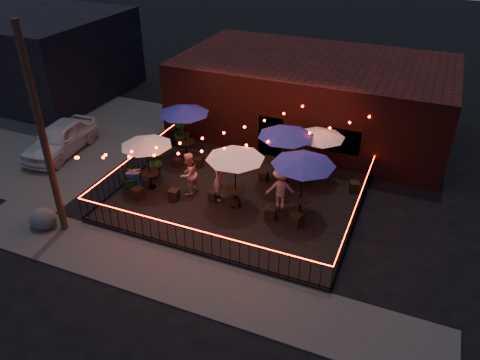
% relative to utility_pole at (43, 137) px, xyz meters
% --- Properties ---
extents(ground, '(110.00, 110.00, 0.00)m').
position_rel_utility_pole_xyz_m(ground, '(5.40, 2.60, -4.00)').
color(ground, black).
rests_on(ground, ground).
extents(patio, '(10.00, 8.00, 0.15)m').
position_rel_utility_pole_xyz_m(patio, '(5.40, 4.60, -3.92)').
color(patio, black).
rests_on(patio, ground).
extents(sidewalk, '(18.00, 2.50, 0.05)m').
position_rel_utility_pole_xyz_m(sidewalk, '(5.40, -0.65, -3.98)').
color(sidewalk, '#43413E').
rests_on(sidewalk, ground).
extents(parking_lot, '(11.00, 12.00, 0.02)m').
position_rel_utility_pole_xyz_m(parking_lot, '(-6.60, 6.60, -3.99)').
color(parking_lot, '#43413E').
rests_on(parking_lot, ground).
extents(brick_building, '(14.00, 8.00, 4.00)m').
position_rel_utility_pole_xyz_m(brick_building, '(6.40, 12.59, -2.00)').
color(brick_building, '#38140F').
rests_on(brick_building, ground).
extents(background_building, '(12.00, 9.00, 5.00)m').
position_rel_utility_pole_xyz_m(background_building, '(-12.60, 11.60, -1.50)').
color(background_building, black).
rests_on(background_building, ground).
extents(utility_pole, '(0.26, 0.26, 8.00)m').
position_rel_utility_pole_xyz_m(utility_pole, '(0.00, 0.00, 0.00)').
color(utility_pole, '#332815').
rests_on(utility_pole, ground).
extents(fence_front, '(10.00, 0.04, 1.04)m').
position_rel_utility_pole_xyz_m(fence_front, '(5.40, 0.60, -3.34)').
color(fence_front, black).
rests_on(fence_front, patio).
extents(fence_left, '(0.04, 8.00, 1.04)m').
position_rel_utility_pole_xyz_m(fence_left, '(0.40, 4.60, -3.34)').
color(fence_left, black).
rests_on(fence_left, patio).
extents(fence_right, '(0.04, 8.00, 1.04)m').
position_rel_utility_pole_xyz_m(fence_right, '(10.40, 4.60, -3.34)').
color(fence_right, black).
rests_on(fence_right, patio).
extents(festoon_lights, '(10.02, 8.72, 1.32)m').
position_rel_utility_pole_xyz_m(festoon_lights, '(4.39, 4.30, -1.48)').
color(festoon_lights, '#F51506').
rests_on(festoon_lights, ground).
extents(cafe_table_0, '(2.63, 2.63, 2.43)m').
position_rel_utility_pole_xyz_m(cafe_table_0, '(1.60, 3.75, -1.64)').
color(cafe_table_0, black).
rests_on(cafe_table_0, patio).
extents(cafe_table_1, '(2.59, 2.59, 2.69)m').
position_rel_utility_pole_xyz_m(cafe_table_1, '(1.67, 6.89, -1.39)').
color(cafe_table_1, black).
rests_on(cafe_table_1, patio).
extents(cafe_table_2, '(2.90, 2.90, 2.60)m').
position_rel_utility_pole_xyz_m(cafe_table_2, '(5.60, 3.91, -1.48)').
color(cafe_table_2, black).
rests_on(cafe_table_2, patio).
extents(cafe_table_3, '(2.91, 2.91, 2.68)m').
position_rel_utility_pole_xyz_m(cafe_table_3, '(6.84, 6.46, -1.40)').
color(cafe_table_3, black).
rests_on(cafe_table_3, patio).
extents(cafe_table_4, '(3.04, 3.04, 2.74)m').
position_rel_utility_pole_xyz_m(cafe_table_4, '(8.24, 4.27, -1.35)').
color(cafe_table_4, black).
rests_on(cafe_table_4, patio).
extents(cafe_table_5, '(2.84, 2.84, 2.41)m').
position_rel_utility_pole_xyz_m(cafe_table_5, '(8.09, 7.40, -1.65)').
color(cafe_table_5, black).
rests_on(cafe_table_5, patio).
extents(bistro_chair_0, '(0.48, 0.48, 0.49)m').
position_rel_utility_pole_xyz_m(bistro_chair_0, '(1.56, 2.78, -3.61)').
color(bistro_chair_0, black).
rests_on(bistro_chair_0, patio).
extents(bistro_chair_1, '(0.41, 0.41, 0.47)m').
position_rel_utility_pole_xyz_m(bistro_chair_1, '(3.03, 3.31, -3.61)').
color(bistro_chair_1, black).
rests_on(bistro_chair_1, patio).
extents(bistro_chair_2, '(0.36, 0.36, 0.41)m').
position_rel_utility_pole_xyz_m(bistro_chair_2, '(1.74, 5.83, -3.65)').
color(bistro_chair_2, black).
rests_on(bistro_chair_2, patio).
extents(bistro_chair_3, '(0.43, 0.43, 0.43)m').
position_rel_utility_pole_xyz_m(bistro_chair_3, '(2.65, 6.26, -3.64)').
color(bistro_chair_3, black).
rests_on(bistro_chair_3, patio).
extents(bistro_chair_4, '(0.43, 0.43, 0.42)m').
position_rel_utility_pole_xyz_m(bistro_chair_4, '(4.59, 3.93, -3.64)').
color(bistro_chair_4, black).
rests_on(bistro_chair_4, patio).
extents(bistro_chair_5, '(0.37, 0.37, 0.40)m').
position_rel_utility_pole_xyz_m(bistro_chair_5, '(5.60, 3.87, -3.65)').
color(bistro_chair_5, black).
rests_on(bistro_chair_5, patio).
extents(bistro_chair_6, '(0.40, 0.40, 0.44)m').
position_rel_utility_pole_xyz_m(bistro_chair_6, '(4.72, 6.65, -3.63)').
color(bistro_chair_6, black).
rests_on(bistro_chair_6, patio).
extents(bistro_chair_7, '(0.37, 0.37, 0.42)m').
position_rel_utility_pole_xyz_m(bistro_chair_7, '(5.96, 6.28, -3.64)').
color(bistro_chair_7, black).
rests_on(bistro_chair_7, patio).
extents(bistro_chair_8, '(0.48, 0.48, 0.50)m').
position_rel_utility_pole_xyz_m(bistro_chair_8, '(7.24, 3.62, -3.60)').
color(bistro_chair_8, black).
rests_on(bistro_chair_8, patio).
extents(bistro_chair_9, '(0.55, 0.55, 0.52)m').
position_rel_utility_pole_xyz_m(bistro_chair_9, '(8.32, 3.59, -3.59)').
color(bistro_chair_9, black).
rests_on(bistro_chair_9, patio).
extents(bistro_chair_10, '(0.47, 0.47, 0.51)m').
position_rel_utility_pole_xyz_m(bistro_chair_10, '(7.57, 6.81, -3.60)').
color(bistro_chair_10, black).
rests_on(bistro_chair_10, patio).
extents(bistro_chair_11, '(0.48, 0.48, 0.47)m').
position_rel_utility_pole_xyz_m(bistro_chair_11, '(9.91, 6.91, -3.62)').
color(bistro_chair_11, black).
rests_on(bistro_chair_11, patio).
extents(patron_a, '(0.63, 0.81, 1.96)m').
position_rel_utility_pole_xyz_m(patron_a, '(4.75, 4.13, -2.87)').
color(patron_a, tan).
rests_on(patron_a, patio).
extents(patron_b, '(0.92, 1.07, 1.93)m').
position_rel_utility_pole_xyz_m(patron_b, '(3.39, 4.00, -2.89)').
color(patron_b, '#D2B591').
rests_on(patron_b, patio).
extents(patron_c, '(1.37, 1.08, 1.85)m').
position_rel_utility_pole_xyz_m(patron_c, '(7.33, 4.49, -2.92)').
color(patron_c, '#D5B488').
rests_on(patron_c, patio).
extents(potted_shrub_a, '(1.29, 1.16, 1.27)m').
position_rel_utility_pole_xyz_m(potted_shrub_a, '(0.86, 3.48, -3.21)').
color(potted_shrub_a, '#193C0E').
rests_on(potted_shrub_a, patio).
extents(potted_shrub_b, '(0.89, 0.75, 1.48)m').
position_rel_utility_pole_xyz_m(potted_shrub_b, '(1.36, 4.66, -3.11)').
color(potted_shrub_b, '#11370F').
rests_on(potted_shrub_b, patio).
extents(potted_shrub_c, '(0.90, 0.90, 1.44)m').
position_rel_utility_pole_xyz_m(potted_shrub_c, '(0.80, 8.01, -3.13)').
color(potted_shrub_c, '#1C4010').
rests_on(potted_shrub_c, patio).
extents(cooler, '(0.70, 0.61, 0.77)m').
position_rel_utility_pole_xyz_m(cooler, '(0.90, 3.54, -3.46)').
color(cooler, '#1744B5').
rests_on(cooler, patio).
extents(boulder, '(1.16, 1.05, 0.78)m').
position_rel_utility_pole_xyz_m(boulder, '(-0.82, -0.21, -3.61)').
color(boulder, '#4E4D48').
rests_on(boulder, ground).
extents(car_white, '(2.31, 4.77, 1.57)m').
position_rel_utility_pole_xyz_m(car_white, '(-4.48, 5.07, -3.22)').
color(car_white, white).
rests_on(car_white, ground).
extents(car_silver, '(2.95, 4.63, 1.44)m').
position_rel_utility_pole_xyz_m(car_silver, '(-8.07, 9.57, -3.28)').
color(car_silver, '#A7A9AF').
rests_on(car_silver, ground).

